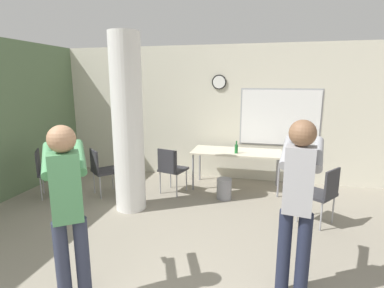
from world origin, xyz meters
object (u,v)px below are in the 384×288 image
object	(u,v)px
person_playing_side	(298,196)
bottle_on_table	(236,149)
chair_table_left	(171,167)
person_playing_front	(67,204)
chair_near_pillar	(102,168)
folding_table	(236,154)
chair_by_left_wall	(47,169)
chair_mid_room	(322,192)

from	to	relation	value
person_playing_side	bottle_on_table	bearing A→B (deg)	106.54
bottle_on_table	person_playing_side	distance (m)	2.86
chair_table_left	person_playing_front	distance (m)	2.98
chair_near_pillar	chair_table_left	bearing A→B (deg)	16.85
folding_table	chair_near_pillar	xyz separation A→B (m)	(-2.35, -0.95, -0.19)
chair_near_pillar	chair_by_left_wall	distance (m)	0.98
bottle_on_table	chair_table_left	distance (m)	1.26
chair_by_left_wall	person_playing_front	size ratio (longest dim) A/B	0.51
chair_by_left_wall	person_playing_side	xyz separation A→B (m)	(4.11, -1.67, 0.52)
folding_table	chair_near_pillar	world-z (taller)	chair_near_pillar
chair_table_left	chair_mid_room	world-z (taller)	same
chair_mid_room	person_playing_front	distance (m)	3.42
person_playing_side	chair_mid_room	bearing A→B (deg)	72.12
person_playing_front	person_playing_side	distance (m)	2.09
chair_mid_room	person_playing_front	size ratio (longest dim) A/B	0.51
chair_table_left	person_playing_side	bearing A→B (deg)	-49.77
chair_near_pillar	chair_by_left_wall	bearing A→B (deg)	-162.99
folding_table	bottle_on_table	world-z (taller)	bottle_on_table
person_playing_side	folding_table	bearing A→B (deg)	105.75
bottle_on_table	person_playing_side	xyz separation A→B (m)	(0.81, -2.73, 0.20)
chair_near_pillar	person_playing_side	distance (m)	3.76
folding_table	person_playing_front	size ratio (longest dim) A/B	0.99
chair_mid_room	chair_table_left	bearing A→B (deg)	164.66
folding_table	chair_table_left	bearing A→B (deg)	-152.79
bottle_on_table	chair_table_left	xyz separation A→B (m)	(-1.15, -0.41, -0.32)
folding_table	bottle_on_table	bearing A→B (deg)	-87.30
person_playing_side	chair_near_pillar	bearing A→B (deg)	148.38
chair_near_pillar	chair_mid_room	world-z (taller)	same
chair_mid_room	person_playing_front	xyz separation A→B (m)	(-2.53, -2.25, 0.50)
chair_table_left	chair_mid_room	size ratio (longest dim) A/B	1.00
chair_mid_room	person_playing_side	bearing A→B (deg)	-107.88
bottle_on_table	chair_mid_room	distance (m)	1.76
person_playing_front	person_playing_side	size ratio (longest dim) A/B	0.98
folding_table	chair_table_left	size ratio (longest dim) A/B	1.96
chair_mid_room	person_playing_side	distance (m)	1.80
chair_near_pillar	chair_by_left_wall	world-z (taller)	same
chair_by_left_wall	person_playing_side	size ratio (longest dim) A/B	0.50
bottle_on_table	person_playing_front	bearing A→B (deg)	-109.51
person_playing_side	chair_by_left_wall	bearing A→B (deg)	157.92
bottle_on_table	chair_near_pillar	world-z (taller)	bottle_on_table
chair_table_left	chair_by_left_wall	xyz separation A→B (m)	(-2.15, -0.65, 0.00)
chair_mid_room	person_playing_side	xyz separation A→B (m)	(-0.53, -1.64, 0.52)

